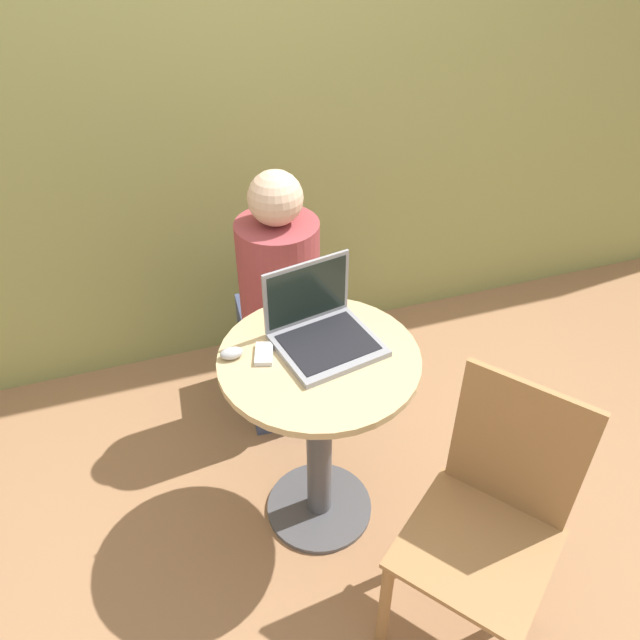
# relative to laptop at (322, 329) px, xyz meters

# --- Properties ---
(ground_plane) EXTENTS (12.00, 12.00, 0.00)m
(ground_plane) POSITION_rel_laptop_xyz_m (-0.03, -0.07, -0.82)
(ground_plane) COLOR #9E704C
(back_wall) EXTENTS (7.00, 0.05, 2.60)m
(back_wall) POSITION_rel_laptop_xyz_m (-0.03, 1.03, 0.48)
(back_wall) COLOR #939956
(back_wall) RESTS_ON ground_plane
(round_table) EXTENTS (0.63, 0.63, 0.77)m
(round_table) POSITION_rel_laptop_xyz_m (-0.03, -0.07, -0.30)
(round_table) COLOR #4C4C51
(round_table) RESTS_ON ground_plane
(laptop) EXTENTS (0.35, 0.33, 0.24)m
(laptop) POSITION_rel_laptop_xyz_m (0.00, 0.00, 0.00)
(laptop) COLOR gray
(laptop) RESTS_ON round_table
(cell_phone) EXTENTS (0.08, 0.11, 0.02)m
(cell_phone) POSITION_rel_laptop_xyz_m (-0.19, -0.01, -0.04)
(cell_phone) COLOR silver
(cell_phone) RESTS_ON round_table
(computer_mouse) EXTENTS (0.07, 0.04, 0.04)m
(computer_mouse) POSITION_rel_laptop_xyz_m (-0.29, 0.01, -0.03)
(computer_mouse) COLOR #B2B2B7
(computer_mouse) RESTS_ON round_table
(chair_empty) EXTENTS (0.56, 0.56, 0.94)m
(chair_empty) POSITION_rel_laptop_xyz_m (0.30, -0.60, -0.34)
(chair_empty) COLOR #9E7042
(chair_empty) RESTS_ON ground_plane
(person_seated) EXTENTS (0.32, 0.49, 1.15)m
(person_seated) POSITION_rel_laptop_xyz_m (-0.01, 0.51, -0.34)
(person_seated) COLOR #3D4766
(person_seated) RESTS_ON ground_plane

